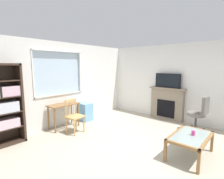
{
  "coord_description": "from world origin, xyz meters",
  "views": [
    {
      "loc": [
        -3.0,
        -2.01,
        1.81
      ],
      "look_at": [
        0.35,
        0.94,
        1.18
      ],
      "focal_mm": 27.2,
      "sensor_mm": 36.0,
      "label": 1
    }
  ],
  "objects_px": {
    "desk_under_window": "(64,108)",
    "office_chair": "(200,112)",
    "wooden_chair": "(74,116)",
    "sippy_cup": "(193,133)",
    "plastic_drawer_unit": "(85,112)",
    "tv": "(168,81)",
    "coffee_table": "(190,138)",
    "fireplace": "(167,104)",
    "bookshelf": "(0,108)"
  },
  "relations": [
    {
      "from": "fireplace",
      "to": "sippy_cup",
      "type": "bearing_deg",
      "value": -144.19
    },
    {
      "from": "sippy_cup",
      "to": "bookshelf",
      "type": "bearing_deg",
      "value": 124.87
    },
    {
      "from": "bookshelf",
      "to": "plastic_drawer_unit",
      "type": "relative_size",
      "value": 3.17
    },
    {
      "from": "bookshelf",
      "to": "sippy_cup",
      "type": "height_order",
      "value": "bookshelf"
    },
    {
      "from": "sippy_cup",
      "to": "desk_under_window",
      "type": "bearing_deg",
      "value": 104.01
    },
    {
      "from": "desk_under_window",
      "to": "wooden_chair",
      "type": "bearing_deg",
      "value": -91.59
    },
    {
      "from": "wooden_chair",
      "to": "sippy_cup",
      "type": "height_order",
      "value": "wooden_chair"
    },
    {
      "from": "fireplace",
      "to": "office_chair",
      "type": "xyz_separation_m",
      "value": [
        -0.46,
        -1.13,
        0.01
      ]
    },
    {
      "from": "wooden_chair",
      "to": "plastic_drawer_unit",
      "type": "bearing_deg",
      "value": 33.15
    },
    {
      "from": "desk_under_window",
      "to": "plastic_drawer_unit",
      "type": "xyz_separation_m",
      "value": [
        0.85,
        0.05,
        -0.29
      ]
    },
    {
      "from": "wooden_chair",
      "to": "fireplace",
      "type": "xyz_separation_m",
      "value": [
        2.77,
        -1.4,
        0.08
      ]
    },
    {
      "from": "bookshelf",
      "to": "coffee_table",
      "type": "height_order",
      "value": "bookshelf"
    },
    {
      "from": "bookshelf",
      "to": "office_chair",
      "type": "height_order",
      "value": "bookshelf"
    },
    {
      "from": "bookshelf",
      "to": "fireplace",
      "type": "xyz_separation_m",
      "value": [
        4.31,
        -2.02,
        -0.33
      ]
    },
    {
      "from": "desk_under_window",
      "to": "office_chair",
      "type": "height_order",
      "value": "office_chair"
    },
    {
      "from": "plastic_drawer_unit",
      "to": "tv",
      "type": "distance_m",
      "value": 2.91
    },
    {
      "from": "bookshelf",
      "to": "coffee_table",
      "type": "bearing_deg",
      "value": -55.37
    },
    {
      "from": "plastic_drawer_unit",
      "to": "office_chair",
      "type": "bearing_deg",
      "value": -65.0
    },
    {
      "from": "plastic_drawer_unit",
      "to": "office_chair",
      "type": "distance_m",
      "value": 3.42
    },
    {
      "from": "coffee_table",
      "to": "desk_under_window",
      "type": "bearing_deg",
      "value": 103.42
    },
    {
      "from": "tv",
      "to": "coffee_table",
      "type": "height_order",
      "value": "tv"
    },
    {
      "from": "sippy_cup",
      "to": "plastic_drawer_unit",
      "type": "bearing_deg",
      "value": 89.57
    },
    {
      "from": "desk_under_window",
      "to": "office_chair",
      "type": "bearing_deg",
      "value": -53.02
    },
    {
      "from": "coffee_table",
      "to": "sippy_cup",
      "type": "height_order",
      "value": "sippy_cup"
    },
    {
      "from": "sippy_cup",
      "to": "fireplace",
      "type": "bearing_deg",
      "value": 35.81
    },
    {
      "from": "desk_under_window",
      "to": "coffee_table",
      "type": "distance_m",
      "value": 3.37
    },
    {
      "from": "desk_under_window",
      "to": "fireplace",
      "type": "relative_size",
      "value": 0.74
    },
    {
      "from": "desk_under_window",
      "to": "tv",
      "type": "relative_size",
      "value": 1.04
    },
    {
      "from": "desk_under_window",
      "to": "coffee_table",
      "type": "relative_size",
      "value": 0.82
    },
    {
      "from": "desk_under_window",
      "to": "plastic_drawer_unit",
      "type": "bearing_deg",
      "value": 3.37
    },
    {
      "from": "wooden_chair",
      "to": "tv",
      "type": "distance_m",
      "value": 3.2
    },
    {
      "from": "fireplace",
      "to": "tv",
      "type": "height_order",
      "value": "tv"
    },
    {
      "from": "wooden_chair",
      "to": "coffee_table",
      "type": "relative_size",
      "value": 0.85
    },
    {
      "from": "plastic_drawer_unit",
      "to": "desk_under_window",
      "type": "bearing_deg",
      "value": -176.63
    },
    {
      "from": "sippy_cup",
      "to": "coffee_table",
      "type": "bearing_deg",
      "value": 142.78
    },
    {
      "from": "plastic_drawer_unit",
      "to": "coffee_table",
      "type": "xyz_separation_m",
      "value": [
        -0.07,
        -3.32,
        0.08
      ]
    },
    {
      "from": "wooden_chair",
      "to": "sippy_cup",
      "type": "distance_m",
      "value": 2.91
    },
    {
      "from": "bookshelf",
      "to": "desk_under_window",
      "type": "relative_size",
      "value": 2.13
    },
    {
      "from": "desk_under_window",
      "to": "office_chair",
      "type": "relative_size",
      "value": 0.88
    },
    {
      "from": "sippy_cup",
      "to": "office_chair",
      "type": "bearing_deg",
      "value": 10.06
    },
    {
      "from": "plastic_drawer_unit",
      "to": "tv",
      "type": "xyz_separation_m",
      "value": [
        1.88,
        -1.96,
        1.03
      ]
    },
    {
      "from": "desk_under_window",
      "to": "fireplace",
      "type": "height_order",
      "value": "fireplace"
    },
    {
      "from": "bookshelf",
      "to": "desk_under_window",
      "type": "xyz_separation_m",
      "value": [
        1.55,
        -0.11,
        -0.29
      ]
    },
    {
      "from": "bookshelf",
      "to": "wooden_chair",
      "type": "bearing_deg",
      "value": -22.05
    },
    {
      "from": "sippy_cup",
      "to": "wooden_chair",
      "type": "bearing_deg",
      "value": 106.73
    },
    {
      "from": "tv",
      "to": "coffee_table",
      "type": "relative_size",
      "value": 0.79
    },
    {
      "from": "bookshelf",
      "to": "desk_under_window",
      "type": "bearing_deg",
      "value": -4.04
    },
    {
      "from": "wooden_chair",
      "to": "fireplace",
      "type": "relative_size",
      "value": 0.76
    },
    {
      "from": "desk_under_window",
      "to": "sippy_cup",
      "type": "distance_m",
      "value": 3.41
    },
    {
      "from": "fireplace",
      "to": "office_chair",
      "type": "distance_m",
      "value": 1.22
    }
  ]
}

